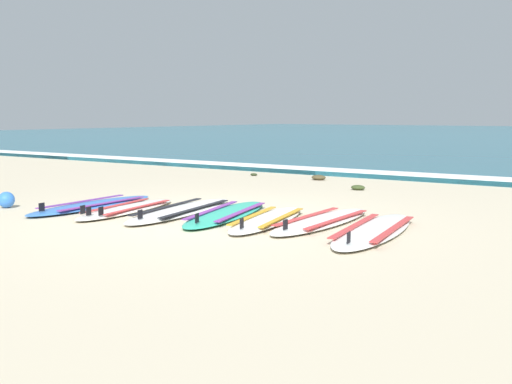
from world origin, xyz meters
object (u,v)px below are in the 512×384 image
(surfboard_0, at_px, (93,205))
(surfboard_1, at_px, (127,209))
(surfboard_6, at_px, (374,230))
(surfboard_4, at_px, (268,219))
(surfboard_2, at_px, (182,210))
(surfboard_5, at_px, (322,221))
(surfboard_3, at_px, (227,214))
(beach_ball, at_px, (6,200))

(surfboard_0, bearing_deg, surfboard_1, 1.05)
(surfboard_0, relative_size, surfboard_6, 0.95)
(surfboard_1, height_order, surfboard_6, same)
(surfboard_1, bearing_deg, surfboard_4, 10.37)
(surfboard_4, bearing_deg, surfboard_2, -178.09)
(surfboard_2, distance_m, surfboard_5, 2.01)
(surfboard_0, xyz_separation_m, surfboard_3, (2.06, 0.46, -0.00))
(surfboard_0, bearing_deg, surfboard_5, 11.43)
(surfboard_2, relative_size, surfboard_3, 1.05)
(surfboard_0, xyz_separation_m, beach_ball, (-1.00, -0.72, 0.08))
(surfboard_0, height_order, beach_ball, beach_ball)
(surfboard_2, xyz_separation_m, beach_ball, (-2.38, -1.07, 0.08))
(surfboard_3, height_order, surfboard_5, same)
(surfboard_3, height_order, surfboard_4, same)
(surfboard_2, distance_m, surfboard_3, 0.69)
(surfboard_1, bearing_deg, surfboard_6, 7.42)
(beach_ball, bearing_deg, surfboard_6, 12.96)
(surfboard_5, height_order, beach_ball, beach_ball)
(surfboard_1, distance_m, surfboard_5, 2.76)
(surfboard_2, distance_m, beach_ball, 2.61)
(surfboard_0, height_order, surfboard_3, same)
(surfboard_0, height_order, surfboard_2, same)
(surfboard_2, distance_m, surfboard_6, 2.76)
(surfboard_5, bearing_deg, surfboard_2, -170.39)
(surfboard_2, bearing_deg, surfboard_6, 2.44)
(surfboard_4, height_order, surfboard_6, same)
(surfboard_0, relative_size, surfboard_2, 0.92)
(surfboard_1, relative_size, surfboard_5, 0.94)
(surfboard_1, distance_m, surfboard_2, 0.77)
(surfboard_3, relative_size, surfboard_4, 1.10)
(surfboard_4, relative_size, surfboard_6, 0.89)
(surfboard_4, distance_m, beach_ball, 3.91)
(surfboard_0, height_order, surfboard_6, same)
(surfboard_3, relative_size, surfboard_5, 1.06)
(surfboard_1, xyz_separation_m, surfboard_2, (0.70, 0.33, -0.00))
(surfboard_5, bearing_deg, surfboard_3, -170.49)
(surfboard_5, bearing_deg, surfboard_1, -166.00)
(surfboard_3, bearing_deg, surfboard_5, 9.51)
(surfboard_4, xyz_separation_m, surfboard_6, (1.39, 0.07, -0.00))
(surfboard_1, xyz_separation_m, beach_ball, (-1.69, -0.73, 0.08))
(surfboard_1, relative_size, surfboard_4, 0.98)
(surfboard_3, distance_m, surfboard_4, 0.69)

